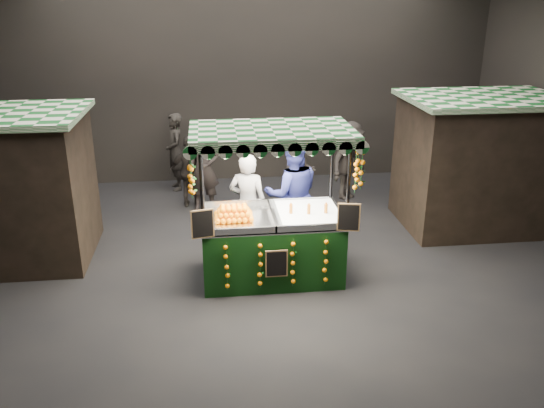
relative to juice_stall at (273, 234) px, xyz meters
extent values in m
plane|color=black|center=(-0.11, 0.31, -0.78)|extent=(12.00, 12.00, 0.00)
cube|color=black|center=(-0.11, 5.31, 1.72)|extent=(12.00, 0.10, 5.00)
cube|color=black|center=(-0.11, -4.69, 1.72)|extent=(12.00, 0.10, 5.00)
cube|color=black|center=(-4.51, 1.31, 0.47)|extent=(2.80, 2.00, 2.50)
cube|color=black|center=(4.29, 1.81, 0.47)|extent=(2.80, 2.00, 2.50)
cube|color=#12551E|center=(4.29, 1.81, 1.77)|extent=(3.00, 2.20, 0.10)
cube|color=black|center=(-0.01, 0.04, -0.27)|extent=(2.23, 1.21, 1.01)
cube|color=silver|center=(-0.01, 0.04, 0.25)|extent=(2.23, 1.21, 0.04)
cylinder|color=black|center=(-1.09, -0.54, 0.43)|extent=(0.05, 0.05, 2.43)
cylinder|color=black|center=(1.07, -0.54, 0.43)|extent=(0.05, 0.05, 2.43)
cylinder|color=black|center=(-1.09, 0.62, 0.43)|extent=(0.05, 0.05, 2.43)
cylinder|color=black|center=(1.07, 0.62, 0.43)|extent=(0.05, 0.05, 2.43)
cube|color=#12551E|center=(-0.01, 0.04, 1.69)|extent=(2.48, 1.47, 0.08)
cube|color=white|center=(0.60, 0.04, 0.31)|extent=(0.99, 1.09, 0.08)
cube|color=black|center=(-1.10, -0.60, 0.49)|extent=(0.34, 0.10, 0.45)
cube|color=black|center=(1.08, -0.60, 0.49)|extent=(0.34, 0.10, 0.45)
cube|color=black|center=(-0.01, -0.61, -0.22)|extent=(0.34, 0.03, 0.45)
imported|color=gray|center=(-0.32, 1.02, 0.15)|extent=(0.78, 0.63, 1.85)
imported|color=navy|center=(0.48, 1.09, 0.26)|extent=(1.03, 0.81, 2.09)
imported|color=black|center=(-1.09, 3.22, 0.14)|extent=(0.73, 0.53, 1.84)
imported|color=#282420|center=(0.98, 3.29, -0.03)|extent=(0.81, 0.67, 1.51)
imported|color=black|center=(-1.37, 3.48, 0.01)|extent=(0.94, 0.41, 1.58)
imported|color=#292522|center=(2.15, 3.55, 0.11)|extent=(1.29, 1.27, 1.78)
imported|color=#2D2925|center=(-4.61, 3.72, 0.03)|extent=(0.94, 0.86, 1.61)
imported|color=#2D2725|center=(4.39, 3.45, -0.02)|extent=(1.25, 1.36, 1.51)
imported|color=#2A2622|center=(-1.75, 4.66, 0.13)|extent=(0.57, 0.75, 1.83)
camera|label=1|loc=(-0.97, -8.14, 3.67)|focal=36.71mm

